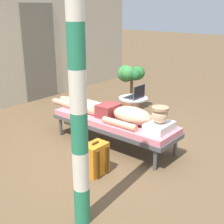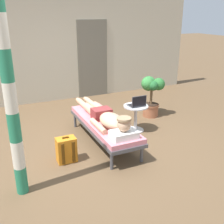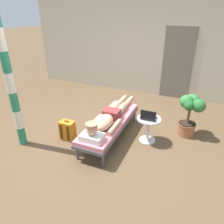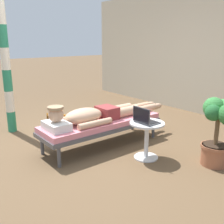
% 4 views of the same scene
% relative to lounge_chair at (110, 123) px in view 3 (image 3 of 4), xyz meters
% --- Properties ---
extents(ground_plane, '(40.00, 40.00, 0.00)m').
position_rel_lounge_chair_xyz_m(ground_plane, '(-0.16, -0.09, -0.35)').
color(ground_plane, brown).
extents(house_wall_back, '(7.60, 0.20, 2.70)m').
position_rel_lounge_chair_xyz_m(house_wall_back, '(0.00, 2.91, 1.00)').
color(house_wall_back, beige).
rests_on(house_wall_back, ground).
extents(house_door_panel, '(0.84, 0.03, 2.04)m').
position_rel_lounge_chair_xyz_m(house_door_panel, '(0.89, 2.80, 0.67)').
color(house_door_panel, '#6D6759').
rests_on(house_door_panel, ground).
extents(lounge_chair, '(0.62, 1.97, 0.42)m').
position_rel_lounge_chair_xyz_m(lounge_chair, '(0.00, 0.00, 0.00)').
color(lounge_chair, '#4C4C51').
rests_on(lounge_chair, ground).
extents(person_reclining, '(0.53, 2.17, 0.33)m').
position_rel_lounge_chair_xyz_m(person_reclining, '(0.00, -0.10, 0.17)').
color(person_reclining, white).
rests_on(person_reclining, lounge_chair).
extents(side_table, '(0.48, 0.48, 0.52)m').
position_rel_lounge_chair_xyz_m(side_table, '(0.77, 0.20, 0.01)').
color(side_table, silver).
rests_on(side_table, ground).
extents(laptop, '(0.31, 0.24, 0.23)m').
position_rel_lounge_chair_xyz_m(laptop, '(0.77, 0.15, 0.24)').
color(laptop, '#4C4C51').
rests_on(laptop, side_table).
extents(backpack, '(0.30, 0.26, 0.42)m').
position_rel_lounge_chair_xyz_m(backpack, '(-0.80, -0.37, -0.15)').
color(backpack, orange).
rests_on(backpack, ground).
extents(potted_plant, '(0.52, 0.52, 0.90)m').
position_rel_lounge_chair_xyz_m(potted_plant, '(1.49, 0.80, 0.21)').
color(potted_plant, '#9E5B3D').
rests_on(potted_plant, ground).
extents(porch_post, '(0.15, 0.15, 2.59)m').
position_rel_lounge_chair_xyz_m(porch_post, '(-1.55, -0.88, 0.95)').
color(porch_post, '#267F59').
rests_on(porch_post, ground).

